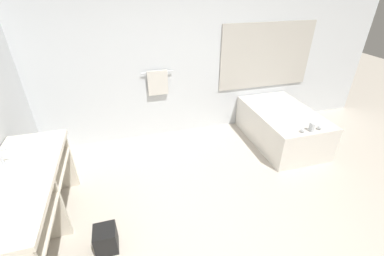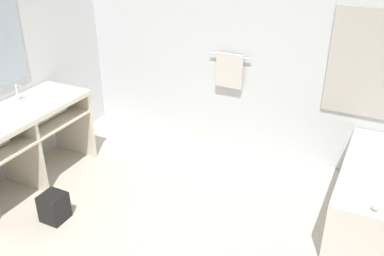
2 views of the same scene
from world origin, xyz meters
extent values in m
plane|color=beige|center=(0.00, 0.00, 0.00)|extent=(16.00, 16.00, 0.00)
cube|color=silver|center=(0.00, 2.23, 1.35)|extent=(7.40, 0.06, 2.70)
cube|color=#B7B2A8|center=(1.61, 2.19, 1.26)|extent=(1.70, 0.02, 1.10)
cylinder|color=silver|center=(-0.30, 2.16, 1.15)|extent=(0.50, 0.02, 0.02)
cube|color=beige|center=(-0.30, 2.15, 0.98)|extent=(0.32, 0.04, 0.40)
cube|color=beige|center=(-1.87, 0.41, 0.83)|extent=(0.63, 1.62, 0.05)
cube|color=beige|center=(-1.87, 0.41, 0.61)|extent=(0.60, 1.54, 0.02)
cylinder|color=white|center=(-1.87, 0.65, 0.79)|extent=(0.39, 0.39, 0.13)
cube|color=beige|center=(-1.87, 0.41, 0.40)|extent=(0.58, 0.04, 0.81)
cube|color=beige|center=(-1.87, 1.20, 0.40)|extent=(0.58, 0.04, 0.81)
cylinder|color=beige|center=(-1.83, 0.00, 0.68)|extent=(0.13, 0.45, 0.13)
cylinder|color=beige|center=(-1.83, 0.81, 0.68)|extent=(0.13, 0.45, 0.13)
cylinder|color=silver|center=(-2.05, 0.65, 0.87)|extent=(0.04, 0.04, 0.02)
cylinder|color=silver|center=(-2.05, 0.65, 0.96)|extent=(0.02, 0.02, 0.16)
cube|color=silver|center=(-2.01, 0.65, 1.03)|extent=(0.07, 0.01, 0.01)
cube|color=silver|center=(1.61, 1.44, 0.28)|extent=(0.94, 1.50, 0.56)
ellipsoid|color=white|center=(1.61, 1.44, 0.41)|extent=(0.68, 1.08, 0.30)
cube|color=silver|center=(1.61, 0.79, 0.62)|extent=(0.04, 0.07, 0.12)
sphere|color=silver|center=(1.47, 0.79, 0.59)|extent=(0.06, 0.06, 0.06)
sphere|color=silver|center=(1.75, 0.79, 0.59)|extent=(0.06, 0.06, 0.06)
cube|color=black|center=(-1.21, 0.11, 0.14)|extent=(0.22, 0.22, 0.27)
camera|label=1|loc=(-0.83, -1.73, 2.41)|focal=24.00mm
camera|label=2|loc=(1.38, -2.20, 2.63)|focal=40.00mm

